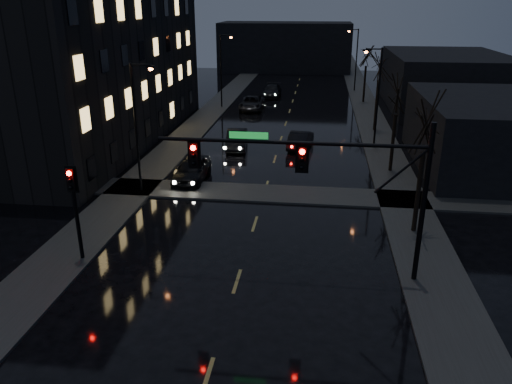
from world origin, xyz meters
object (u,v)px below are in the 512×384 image
(oncoming_car_a, at_px, (192,170))
(lead_car, at_px, (301,139))
(oncoming_car_c, at_px, (252,103))
(oncoming_car_d, at_px, (272,91))
(oncoming_car_b, at_px, (237,139))

(oncoming_car_a, bearing_deg, lead_car, 54.24)
(oncoming_car_c, bearing_deg, lead_car, -68.82)
(oncoming_car_a, xyz_separation_m, lead_car, (6.88, 8.99, -0.07))
(lead_car, bearing_deg, oncoming_car_d, -71.09)
(oncoming_car_c, height_order, lead_car, oncoming_car_c)
(oncoming_car_a, distance_m, lead_car, 11.32)
(oncoming_car_b, bearing_deg, oncoming_car_d, 82.71)
(oncoming_car_d, bearing_deg, oncoming_car_c, -98.47)
(oncoming_car_d, height_order, lead_car, oncoming_car_d)
(oncoming_car_c, relative_size, lead_car, 1.21)
(oncoming_car_b, bearing_deg, oncoming_car_c, 87.14)
(oncoming_car_a, distance_m, oncoming_car_b, 8.39)
(oncoming_car_a, height_order, lead_car, oncoming_car_a)
(oncoming_car_b, distance_m, oncoming_car_c, 15.66)
(lead_car, bearing_deg, oncoming_car_a, 60.20)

